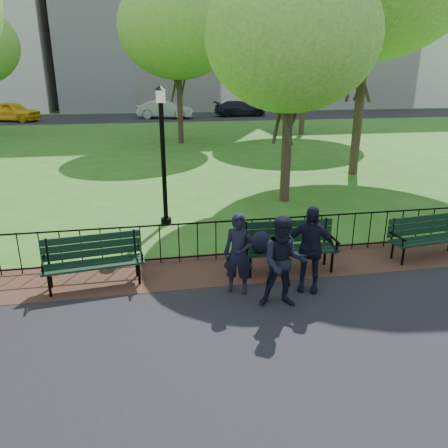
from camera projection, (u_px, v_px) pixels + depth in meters
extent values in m
plane|color=#355E18|center=(268.00, 302.00, 7.83)|extent=(120.00, 120.00, 0.00)
cube|color=#392217|center=(248.00, 266.00, 9.22)|extent=(60.00, 1.60, 0.01)
cube|color=black|center=(163.00, 117.00, 40.33)|extent=(70.00, 9.00, 0.01)
cylinder|color=black|center=(243.00, 220.00, 9.40)|extent=(24.00, 0.04, 0.04)
cylinder|color=black|center=(243.00, 253.00, 9.65)|extent=(24.00, 0.04, 0.04)
cylinder|color=black|center=(243.00, 239.00, 9.54)|extent=(0.02, 0.02, 0.90)
cube|color=silver|center=(368.00, 2.00, 52.98)|extent=(20.00, 15.00, 24.00)
cube|color=black|center=(289.00, 250.00, 8.85)|extent=(1.97, 0.59, 0.04)
cube|color=black|center=(286.00, 228.00, 9.00)|extent=(1.96, 0.11, 0.49)
cylinder|color=black|center=(250.00, 267.00, 8.63)|extent=(0.05, 0.05, 0.49)
cylinder|color=black|center=(332.00, 262.00, 8.87)|extent=(0.05, 0.05, 0.49)
cylinder|color=black|center=(246.00, 259.00, 9.00)|extent=(0.05, 0.05, 0.49)
cylinder|color=black|center=(325.00, 255.00, 9.23)|extent=(0.05, 0.05, 0.49)
cylinder|color=black|center=(245.00, 243.00, 8.66)|extent=(0.07, 0.61, 0.04)
cylinder|color=black|center=(334.00, 238.00, 8.92)|extent=(0.07, 0.61, 0.04)
ellipsoid|color=black|center=(261.00, 242.00, 8.58)|extent=(0.42, 0.30, 0.45)
cube|color=black|center=(94.00, 264.00, 8.23)|extent=(1.91, 0.73, 0.04)
cube|color=black|center=(92.00, 242.00, 8.36)|extent=(1.85, 0.28, 0.47)
cylinder|color=black|center=(49.00, 286.00, 7.91)|extent=(0.05, 0.05, 0.47)
cylinder|color=black|center=(139.00, 274.00, 8.38)|extent=(0.05, 0.05, 0.47)
cylinder|color=black|center=(50.00, 277.00, 8.24)|extent=(0.05, 0.05, 0.47)
cylinder|color=black|center=(137.00, 266.00, 8.71)|extent=(0.05, 0.05, 0.47)
cylinder|color=black|center=(43.00, 261.00, 7.92)|extent=(0.12, 0.58, 0.04)
cylinder|color=black|center=(140.00, 250.00, 8.43)|extent=(0.12, 0.58, 0.04)
cube|color=black|center=(429.00, 240.00, 9.51)|extent=(1.80, 0.65, 0.04)
cube|color=black|center=(423.00, 222.00, 9.63)|extent=(1.75, 0.22, 0.44)
cylinder|color=black|center=(403.00, 256.00, 9.22)|extent=(0.05, 0.05, 0.44)
cylinder|color=black|center=(392.00, 250.00, 9.54)|extent=(0.05, 0.05, 0.44)
cylinder|color=black|center=(397.00, 236.00, 9.23)|extent=(0.10, 0.55, 0.04)
cylinder|color=black|center=(166.00, 221.00, 11.86)|extent=(0.28, 0.28, 0.16)
cylinder|color=black|center=(164.00, 165.00, 11.36)|extent=(0.12, 0.12, 3.24)
cube|color=beige|center=(160.00, 96.00, 10.79)|extent=(0.22, 0.22, 0.30)
cone|color=black|center=(160.00, 88.00, 10.73)|extent=(0.32, 0.32, 0.12)
cylinder|color=#2D2116|center=(286.00, 154.00, 13.53)|extent=(0.31, 0.31, 2.98)
ellipsoid|color=green|center=(292.00, 37.00, 12.42)|extent=(5.02, 5.02, 4.27)
cylinder|color=#2D2116|center=(358.00, 115.00, 16.99)|extent=(0.35, 0.35, 4.64)
cylinder|color=#2D2116|center=(180.00, 110.00, 24.85)|extent=(0.31, 0.31, 3.81)
ellipsoid|color=green|center=(178.00, 27.00, 23.44)|extent=(6.41, 6.41, 5.45)
cylinder|color=#2D2116|center=(303.00, 99.00, 28.30)|extent=(0.35, 0.35, 4.60)
ellipsoid|color=green|center=(308.00, 10.00, 26.59)|extent=(7.75, 7.75, 6.59)
imported|color=black|center=(239.00, 254.00, 7.93)|extent=(0.65, 0.55, 1.52)
imported|color=black|center=(284.00, 262.00, 7.43)|extent=(0.86, 0.57, 1.64)
imported|color=black|center=(310.00, 249.00, 7.99)|extent=(1.04, 0.77, 1.65)
imported|color=yellow|center=(12.00, 111.00, 36.55)|extent=(5.15, 3.63, 1.63)
imported|color=#A1A3A8|center=(166.00, 109.00, 38.87)|extent=(5.19, 2.90, 1.62)
imported|color=black|center=(240.00, 108.00, 41.01)|extent=(4.88, 2.10, 1.40)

